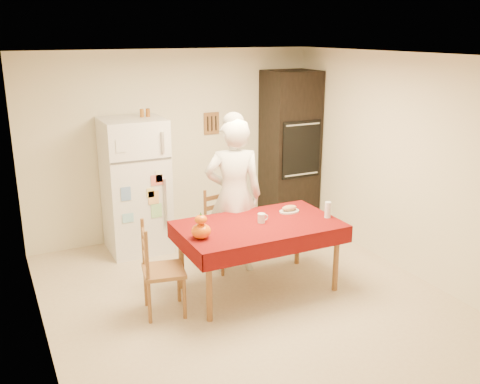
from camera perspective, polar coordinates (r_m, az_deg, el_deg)
floor at (r=5.73m, az=0.94°, el=-11.48°), size 4.50×4.50×0.00m
room_shell at (r=5.17m, az=1.02°, el=4.57°), size 4.02×4.52×2.51m
refrigerator at (r=6.85m, az=-11.08°, el=0.66°), size 0.75×0.74×1.70m
oven_cabinet at (r=7.70m, az=5.33°, el=4.62°), size 0.70×0.62×2.20m
dining_table at (r=5.69m, az=2.00°, el=-4.04°), size 1.70×1.00×0.76m
chair_far at (r=6.34m, az=-1.81°, el=-3.59°), size 0.49×0.48×0.95m
chair_left at (r=5.34m, az=-8.85°, el=-7.83°), size 0.47×0.49×0.95m
seated_woman at (r=6.11m, az=-0.67°, el=-0.44°), size 0.76×0.61×1.81m
coffee_mug at (r=5.68m, az=2.30°, el=-2.80°), size 0.08×0.08×0.10m
pumpkin_lower at (r=5.27m, az=-4.17°, el=-4.17°), size 0.20×0.20×0.15m
pumpkin_upper at (r=5.22m, az=-4.19°, el=-2.94°), size 0.12×0.12×0.09m
wine_glass at (r=5.90m, az=9.34°, el=-1.88°), size 0.07×0.07×0.18m
bread_plate at (r=6.04m, az=5.27°, el=-2.07°), size 0.24×0.24×0.02m
bread_loaf at (r=6.03m, az=5.28°, el=-1.70°), size 0.18×0.10×0.06m
spice_jar_left at (r=6.74m, az=-10.42°, el=8.29°), size 0.05×0.05×0.10m
spice_jar_mid at (r=6.76m, az=-9.79°, el=8.34°), size 0.05×0.05×0.10m
spice_jar_right at (r=6.76m, az=-9.80°, el=8.34°), size 0.05×0.05×0.10m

